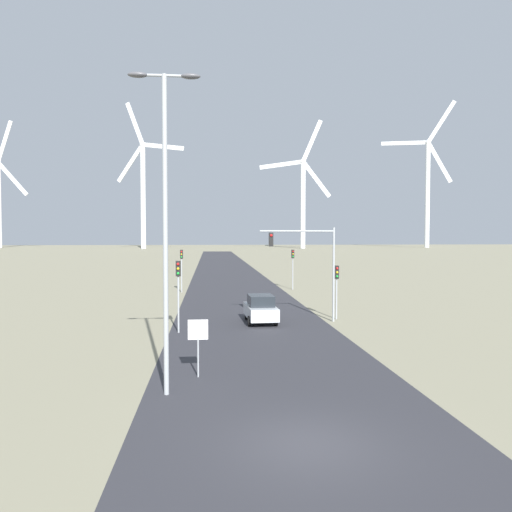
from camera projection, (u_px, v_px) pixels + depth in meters
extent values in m
plane|color=gray|center=(306.00, 444.00, 13.64)|extent=(600.00, 600.00, 0.00)
cube|color=#2D2D33|center=(231.00, 282.00, 61.39)|extent=(10.00, 240.00, 0.01)
cylinder|color=#93999E|center=(165.00, 236.00, 17.63)|extent=(0.18, 0.18, 11.33)
cylinder|color=#93999E|center=(164.00, 76.00, 17.40)|extent=(1.83, 0.10, 0.10)
ellipsoid|color=#4C4C51|center=(138.00, 75.00, 17.32)|extent=(0.70, 0.32, 0.20)
ellipsoid|color=#4C4C51|center=(191.00, 76.00, 17.48)|extent=(0.70, 0.32, 0.20)
cylinder|color=#93999E|center=(198.00, 351.00, 20.00)|extent=(0.07, 0.07, 2.15)
cube|color=white|center=(198.00, 330.00, 19.95)|extent=(0.81, 0.01, 0.81)
cube|color=red|center=(198.00, 330.00, 19.97)|extent=(0.76, 0.02, 0.76)
cylinder|color=#93999E|center=(178.00, 297.00, 29.15)|extent=(0.11, 0.11, 4.22)
cube|color=black|center=(178.00, 269.00, 29.09)|extent=(0.28, 0.24, 0.90)
sphere|color=red|center=(178.00, 264.00, 28.94)|extent=(0.16, 0.16, 0.16)
sphere|color=gold|center=(178.00, 269.00, 28.95)|extent=(0.16, 0.16, 0.16)
sphere|color=green|center=(178.00, 273.00, 28.96)|extent=(0.16, 0.16, 0.16)
cylinder|color=#93999E|center=(336.00, 292.00, 33.90)|extent=(0.11, 0.11, 3.66)
cube|color=black|center=(337.00, 272.00, 33.84)|extent=(0.28, 0.24, 0.90)
sphere|color=red|center=(337.00, 268.00, 33.70)|extent=(0.16, 0.16, 0.16)
sphere|color=gold|center=(337.00, 272.00, 33.71)|extent=(0.16, 0.16, 0.16)
sphere|color=green|center=(337.00, 276.00, 33.72)|extent=(0.16, 0.16, 0.16)
cylinder|color=#93999E|center=(182.00, 271.00, 49.91)|extent=(0.11, 0.11, 4.28)
cube|color=black|center=(182.00, 254.00, 49.85)|extent=(0.28, 0.24, 0.90)
sphere|color=red|center=(181.00, 252.00, 49.70)|extent=(0.16, 0.16, 0.16)
sphere|color=gold|center=(181.00, 254.00, 49.71)|extent=(0.16, 0.16, 0.16)
sphere|color=green|center=(181.00, 257.00, 49.72)|extent=(0.16, 0.16, 0.16)
cylinder|color=#93999E|center=(293.00, 270.00, 52.64)|extent=(0.11, 0.11, 4.22)
cube|color=black|center=(293.00, 254.00, 52.57)|extent=(0.28, 0.24, 0.90)
sphere|color=red|center=(293.00, 251.00, 52.42)|extent=(0.16, 0.16, 0.16)
sphere|color=gold|center=(293.00, 254.00, 52.43)|extent=(0.16, 0.16, 0.16)
sphere|color=green|center=(293.00, 257.00, 52.45)|extent=(0.16, 0.16, 0.16)
cylinder|color=#93999E|center=(334.00, 275.00, 32.94)|extent=(0.14, 0.14, 6.24)
cylinder|color=#93999E|center=(297.00, 231.00, 32.60)|extent=(4.91, 0.12, 0.12)
cube|color=black|center=(271.00, 240.00, 32.46)|extent=(0.28, 0.24, 0.90)
sphere|color=red|center=(271.00, 235.00, 32.32)|extent=(0.18, 0.18, 0.18)
cube|color=#B7BCC1|center=(261.00, 311.00, 32.62)|extent=(1.99, 4.18, 0.80)
cube|color=#1E2328|center=(261.00, 300.00, 32.44)|extent=(1.66, 2.17, 0.70)
cylinder|color=black|center=(247.00, 315.00, 33.82)|extent=(0.22, 0.66, 0.66)
cylinder|color=black|center=(271.00, 314.00, 33.97)|extent=(0.22, 0.66, 0.66)
cylinder|color=black|center=(249.00, 321.00, 31.29)|extent=(0.22, 0.66, 0.66)
cylinder|color=black|center=(276.00, 321.00, 31.44)|extent=(0.22, 0.66, 0.66)
cube|color=silver|center=(13.00, 179.00, 238.84)|extent=(14.57, 2.17, 16.27)
cube|color=silver|center=(5.00, 141.00, 238.18)|extent=(8.15, 1.43, 19.60)
cylinder|color=silver|center=(143.00, 197.00, 218.94)|extent=(2.20, 2.20, 45.62)
sphere|color=silver|center=(143.00, 145.00, 218.01)|extent=(2.60, 2.60, 2.60)
cube|color=silver|center=(130.00, 164.00, 220.32)|extent=(12.49, 5.76, 16.37)
cube|color=silver|center=(164.00, 147.00, 214.90)|extent=(18.06, 8.17, 4.52)
cube|color=silver|center=(135.00, 123.00, 218.82)|extent=(8.37, 3.99, 18.67)
cylinder|color=silver|center=(303.00, 205.00, 224.25)|extent=(2.20, 2.20, 38.94)
sphere|color=silver|center=(303.00, 162.00, 223.46)|extent=(2.60, 2.60, 2.60)
cube|color=silver|center=(317.00, 180.00, 223.06)|extent=(12.67, 3.21, 16.31)
cube|color=silver|center=(312.00, 140.00, 222.60)|extent=(9.04, 2.42, 18.21)
cube|color=silver|center=(281.00, 165.00, 224.72)|extent=(18.79, 4.53, 4.06)
cylinder|color=silver|center=(427.00, 195.00, 239.66)|extent=(2.20, 2.20, 50.42)
sphere|color=silver|center=(428.00, 142.00, 238.63)|extent=(2.60, 2.60, 2.60)
cube|color=silver|center=(442.00, 121.00, 236.27)|extent=(11.79, 5.76, 19.02)
cube|color=silver|center=(404.00, 143.00, 242.35)|extent=(19.58, 9.33, 2.47)
cube|color=silver|center=(440.00, 163.00, 237.27)|extent=(10.78, 5.30, 19.59)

